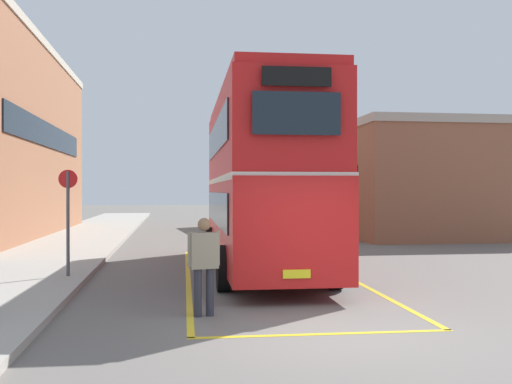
# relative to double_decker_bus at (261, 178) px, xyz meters

# --- Properties ---
(ground_plane) EXTENTS (135.60, 135.60, 0.00)m
(ground_plane) POSITION_rel_double_decker_bus_xyz_m (0.12, 7.25, -2.51)
(ground_plane) COLOR #66605B
(sidewalk_left) EXTENTS (4.00, 57.60, 0.14)m
(sidewalk_left) POSITION_rel_double_decker_bus_xyz_m (-6.38, 9.65, -2.44)
(sidewalk_left) COLOR #A39E93
(sidewalk_left) RESTS_ON ground
(depot_building_right) EXTENTS (8.43, 17.47, 5.32)m
(depot_building_right) POSITION_rel_double_decker_bus_xyz_m (9.77, 15.46, 0.15)
(depot_building_right) COLOR brown
(depot_building_right) RESTS_ON ground
(double_decker_bus) EXTENTS (2.88, 10.30, 4.75)m
(double_decker_bus) POSITION_rel_double_decker_bus_xyz_m (0.00, 0.00, 0.00)
(double_decker_bus) COLOR black
(double_decker_bus) RESTS_ON ground
(single_deck_bus) EXTENTS (3.35, 9.02, 3.02)m
(single_deck_bus) POSITION_rel_double_decker_bus_xyz_m (2.14, 16.22, -0.87)
(single_deck_bus) COLOR black
(single_deck_bus) RESTS_ON ground
(pedestrian_boarding) EXTENTS (0.56, 0.32, 1.70)m
(pedestrian_boarding) POSITION_rel_double_decker_bus_xyz_m (-1.84, -5.58, -1.53)
(pedestrian_boarding) COLOR #2D2D38
(pedestrian_boarding) RESTS_ON ground
(bus_stop_sign) EXTENTS (0.44, 0.08, 2.53)m
(bus_stop_sign) POSITION_rel_double_decker_bus_xyz_m (-4.84, -1.26, -0.84)
(bus_stop_sign) COLOR #4C4C51
(bus_stop_sign) RESTS_ON sidewalk_left
(bay_marking_yellow) EXTENTS (4.34, 12.33, 0.01)m
(bay_marking_yellow) POSITION_rel_double_decker_bus_xyz_m (-0.02, -1.89, -2.51)
(bay_marking_yellow) COLOR gold
(bay_marking_yellow) RESTS_ON ground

